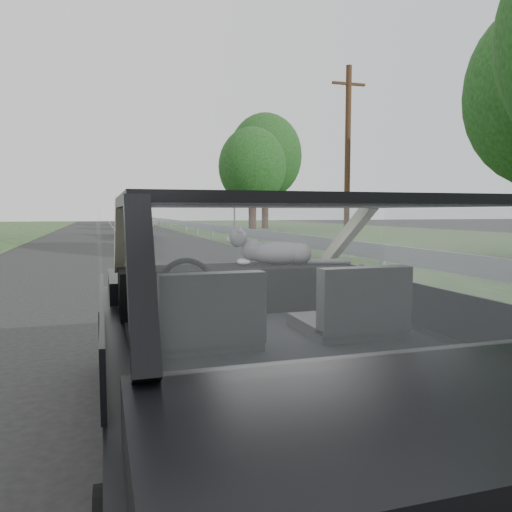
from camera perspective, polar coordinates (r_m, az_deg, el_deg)
ground at (r=3.12m, az=1.19°, el=-21.00°), size 140.00×140.00×0.00m
subject_car at (r=2.88m, az=1.22°, el=-7.93°), size 1.80×4.00×1.45m
dashboard at (r=3.44m, az=-2.06°, el=-3.64°), size 1.58×0.45×0.30m
driver_seat at (r=2.47m, az=-5.52°, el=-6.46°), size 0.50×0.72×0.42m
passenger_seat at (r=2.74m, az=11.17°, el=-5.37°), size 0.50×0.72×0.42m
steering_wheel at (r=3.06m, az=-7.88°, el=-3.46°), size 0.36×0.36×0.04m
cat at (r=3.53m, az=2.50°, el=0.54°), size 0.66×0.32×0.28m
guardrail at (r=13.70m, az=5.11°, el=1.79°), size 0.05×90.00×0.32m
other_car at (r=28.08m, az=-13.58°, el=3.52°), size 1.76×4.04×1.31m
highway_sign at (r=29.38m, az=-2.48°, el=4.90°), size 0.45×0.97×2.51m
utility_pole at (r=20.84m, az=10.42°, el=11.12°), size 0.27×0.27×7.15m
tree_2 at (r=31.51m, az=-0.42°, el=8.47°), size 5.16×5.16×6.41m
tree_3 at (r=39.86m, az=1.05°, el=9.48°), size 6.07×6.07×8.78m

